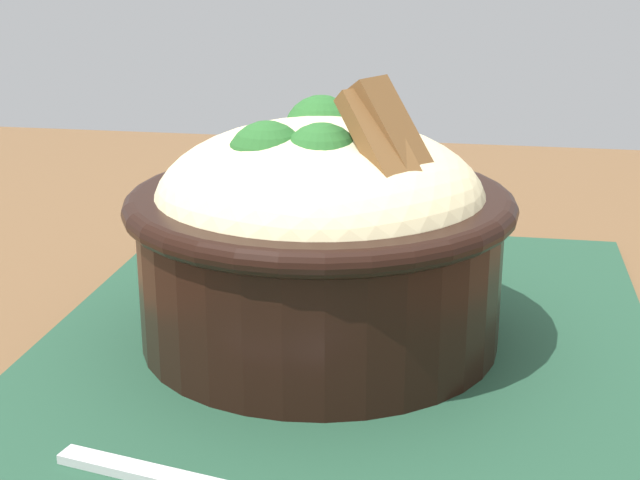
% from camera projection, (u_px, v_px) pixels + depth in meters
% --- Properties ---
extents(placemat, '(0.44, 0.30, 0.00)m').
position_uv_depth(placemat, '(334.00, 377.00, 0.43)').
color(placemat, '#1E422D').
rests_on(placemat, table).
extents(bowl, '(0.18, 0.18, 0.13)m').
position_uv_depth(bowl, '(320.00, 231.00, 0.45)').
color(bowl, black).
rests_on(bowl, placemat).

